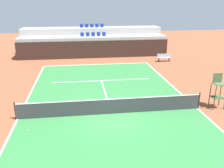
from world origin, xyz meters
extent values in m
plane|color=brown|center=(0.00, 0.00, 0.00)|extent=(80.00, 80.00, 0.00)
cube|color=#2D7238|center=(0.00, 0.00, 0.01)|extent=(11.00, 24.00, 0.01)
cube|color=white|center=(0.00, 11.95, 0.01)|extent=(11.00, 0.10, 0.00)
cube|color=white|center=(-5.45, 0.00, 0.01)|extent=(0.10, 24.00, 0.00)
cube|color=white|center=(5.45, 0.00, 0.01)|extent=(0.10, 24.00, 0.00)
cube|color=white|center=(0.00, 6.40, 0.01)|extent=(8.26, 0.10, 0.00)
cube|color=white|center=(0.00, 3.20, 0.01)|extent=(0.10, 6.40, 0.00)
cube|color=black|center=(0.00, 15.10, 1.01)|extent=(17.63, 0.30, 2.02)
cube|color=#9E9E99|center=(0.00, 16.45, 1.18)|extent=(17.63, 2.40, 2.37)
cube|color=#9E9E99|center=(0.00, 18.85, 1.58)|extent=(17.63, 2.40, 3.16)
cube|color=navy|center=(-1.31, 16.45, 2.39)|extent=(0.44, 0.44, 0.04)
cube|color=navy|center=(-1.31, 16.65, 2.61)|extent=(0.44, 0.04, 0.40)
cube|color=navy|center=(-0.66, 16.45, 2.39)|extent=(0.44, 0.44, 0.04)
cube|color=navy|center=(-0.66, 16.65, 2.61)|extent=(0.44, 0.04, 0.40)
cube|color=navy|center=(0.00, 16.45, 2.39)|extent=(0.44, 0.44, 0.04)
cube|color=navy|center=(0.00, 16.65, 2.61)|extent=(0.44, 0.04, 0.40)
cube|color=navy|center=(0.66, 16.45, 2.39)|extent=(0.44, 0.44, 0.04)
cube|color=navy|center=(0.66, 16.65, 2.61)|extent=(0.44, 0.04, 0.40)
cube|color=navy|center=(1.31, 16.45, 2.39)|extent=(0.44, 0.44, 0.04)
cube|color=navy|center=(1.31, 16.65, 2.61)|extent=(0.44, 0.04, 0.40)
cube|color=navy|center=(-1.31, 18.85, 3.18)|extent=(0.44, 0.44, 0.04)
cube|color=navy|center=(-1.31, 19.05, 3.40)|extent=(0.44, 0.04, 0.40)
cube|color=navy|center=(-0.66, 18.85, 3.18)|extent=(0.44, 0.44, 0.04)
cube|color=navy|center=(-0.66, 19.05, 3.40)|extent=(0.44, 0.04, 0.40)
cube|color=navy|center=(0.00, 18.85, 3.18)|extent=(0.44, 0.44, 0.04)
cube|color=navy|center=(0.00, 19.05, 3.40)|extent=(0.44, 0.04, 0.40)
cube|color=navy|center=(0.66, 18.85, 3.18)|extent=(0.44, 0.44, 0.04)
cube|color=navy|center=(0.66, 19.05, 3.40)|extent=(0.44, 0.04, 0.40)
cube|color=navy|center=(1.31, 18.85, 3.18)|extent=(0.44, 0.44, 0.04)
cube|color=navy|center=(1.31, 19.05, 3.40)|extent=(0.44, 0.04, 0.40)
cylinder|color=black|center=(-5.50, 0.00, 0.55)|extent=(0.08, 0.08, 1.07)
cylinder|color=black|center=(5.50, 0.00, 0.55)|extent=(0.08, 0.08, 1.07)
cube|color=#333338|center=(0.00, 0.00, 0.47)|extent=(10.90, 0.02, 0.92)
cube|color=white|center=(0.00, 0.00, 0.96)|extent=(10.90, 0.04, 0.05)
cylinder|color=#334C2D|center=(6.35, -0.30, 0.78)|extent=(0.06, 0.06, 1.55)
cylinder|color=#334C2D|center=(6.35, 0.30, 0.78)|extent=(0.06, 0.06, 1.55)
cylinder|color=#334C2D|center=(7.05, 0.30, 0.78)|extent=(0.06, 0.06, 1.55)
cube|color=#334C2D|center=(6.70, 0.00, 0.70)|extent=(0.70, 0.60, 0.04)
cube|color=#3F5938|center=(6.70, 0.00, 1.57)|extent=(0.60, 0.60, 0.05)
cube|color=#3F5938|center=(6.70, 0.28, 1.90)|extent=(0.60, 0.04, 0.60)
cube|color=#99999E|center=(7.54, 12.25, 0.45)|extent=(1.50, 0.40, 0.05)
cube|color=#99999E|center=(7.54, 12.43, 0.67)|extent=(1.50, 0.04, 0.36)
cube|color=#2D2D33|center=(6.94, 12.11, 0.21)|extent=(0.06, 0.06, 0.42)
cube|color=#2D2D33|center=(8.14, 12.11, 0.21)|extent=(0.06, 0.06, 0.42)
cube|color=#2D2D33|center=(6.94, 12.39, 0.21)|extent=(0.06, 0.06, 0.42)
cube|color=#2D2D33|center=(8.14, 12.39, 0.21)|extent=(0.06, 0.06, 0.42)
sphere|color=#CCE033|center=(-4.62, -1.40, 0.04)|extent=(0.07, 0.07, 0.07)
camera|label=1|loc=(-1.77, -13.07, 6.46)|focal=38.92mm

